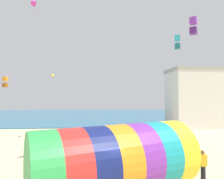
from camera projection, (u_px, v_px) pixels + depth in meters
The scene contains 11 objects.
sea at pixel (95, 115), 48.20m from camera, with size 120.00×40.00×0.10m, color #236084.
giant_inflatable_tube at pixel (116, 160), 8.97m from camera, with size 8.05×5.79×3.14m.
kite_handler at pixel (203, 165), 10.45m from camera, with size 0.38×0.26×1.62m.
kite_magenta_delta at pixel (35, 3), 20.57m from camera, with size 0.88×0.86×1.17m.
kite_yellow_parafoil at pixel (53, 75), 21.58m from camera, with size 0.48×0.87×0.45m.
kite_cyan_box at pixel (177, 42), 21.83m from camera, with size 0.72×0.72×1.59m.
kite_purple_box at pixel (193, 26), 16.54m from camera, with size 0.74×0.74×1.50m.
kite_orange_box at pixel (5, 82), 21.22m from camera, with size 0.51×0.51×1.18m.
bystander_near_water at pixel (159, 136), 18.05m from camera, with size 0.42×0.39×1.71m.
bystander_mid_beach at pixel (63, 142), 15.54m from camera, with size 0.39×0.42×1.79m.
promenade_building at pixel (215, 98), 30.06m from camera, with size 13.84×5.60×8.63m.
Camera 1 is at (0.21, -8.57, 4.41)m, focal length 32.00 mm.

